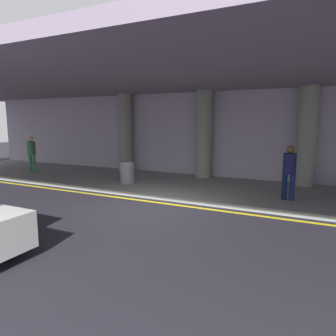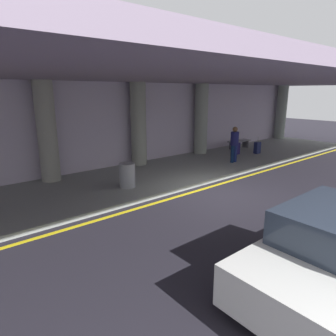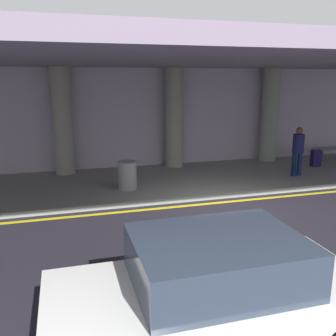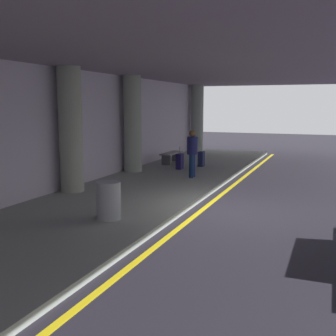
# 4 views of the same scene
# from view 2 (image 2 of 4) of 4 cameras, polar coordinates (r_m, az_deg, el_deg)

# --- Properties ---
(ground_plane) EXTENTS (60.00, 60.00, 0.00)m
(ground_plane) POSITION_cam_2_polar(r_m,az_deg,el_deg) (10.28, 9.74, -4.95)
(ground_plane) COLOR #24222B
(sidewalk) EXTENTS (26.00, 4.20, 0.15)m
(sidewalk) POSITION_cam_2_polar(r_m,az_deg,el_deg) (12.39, -1.14, -0.99)
(sidewalk) COLOR gray
(sidewalk) RESTS_ON ground
(lane_stripe_yellow) EXTENTS (26.00, 0.14, 0.01)m
(lane_stripe_yellow) POSITION_cam_2_polar(r_m,az_deg,el_deg) (10.71, 6.93, -4.01)
(lane_stripe_yellow) COLOR yellow
(lane_stripe_yellow) RESTS_ON ground
(support_column_far_left) EXTENTS (0.69, 0.69, 3.65)m
(support_column_far_left) POSITION_cam_2_polar(r_m,az_deg,el_deg) (11.63, -22.37, 6.45)
(support_column_far_left) COLOR gray
(support_column_far_left) RESTS_ON sidewalk
(support_column_left_mid) EXTENTS (0.69, 0.69, 3.65)m
(support_column_left_mid) POSITION_cam_2_polar(r_m,az_deg,el_deg) (13.37, -5.72, 8.39)
(support_column_left_mid) COLOR gray
(support_column_left_mid) RESTS_ON sidewalk
(support_column_center) EXTENTS (0.69, 0.69, 3.65)m
(support_column_center) POSITION_cam_2_polar(r_m,az_deg,el_deg) (15.94, 6.42, 9.36)
(support_column_center) COLOR gray
(support_column_center) RESTS_ON sidewalk
(support_column_right_mid) EXTENTS (0.69, 0.69, 3.65)m
(support_column_right_mid) POSITION_cam_2_polar(r_m,az_deg,el_deg) (22.38, 21.05, 9.98)
(support_column_right_mid) COLOR gray
(support_column_right_mid) RESTS_ON sidewalk
(ceiling_overhang) EXTENTS (28.00, 13.20, 0.30)m
(ceiling_overhang) POSITION_cam_2_polar(r_m,az_deg,el_deg) (11.56, 0.38, 17.31)
(ceiling_overhang) COLOR gray
(ceiling_overhang) RESTS_ON support_column_far_left
(terminal_back_wall) EXTENTS (26.00, 0.30, 3.80)m
(terminal_back_wall) POSITION_cam_2_polar(r_m,az_deg,el_deg) (13.85, -7.05, 8.25)
(terminal_back_wall) COLOR #B5AABF
(terminal_back_wall) RESTS_ON ground
(car_white) EXTENTS (4.10, 1.92, 1.50)m
(car_white) POSITION_cam_2_polar(r_m,az_deg,el_deg) (6.00, 29.55, -14.10)
(car_white) COLOR silver
(car_white) RESTS_ON ground
(traveler_with_luggage) EXTENTS (0.38, 0.38, 1.68)m
(traveler_with_luggage) POSITION_cam_2_polar(r_m,az_deg,el_deg) (14.13, 12.72, 4.91)
(traveler_with_luggage) COLOR #0A1C3E
(traveler_with_luggage) RESTS_ON sidewalk
(suitcase_upright_primary) EXTENTS (0.36, 0.22, 0.90)m
(suitcase_upright_primary) POSITION_cam_2_polar(r_m,az_deg,el_deg) (16.12, 13.08, 3.69)
(suitcase_upright_primary) COLOR #1D164C
(suitcase_upright_primary) RESTS_ON sidewalk
(suitcase_upright_secondary) EXTENTS (0.36, 0.22, 0.90)m
(suitcase_upright_secondary) POSITION_cam_2_polar(r_m,az_deg,el_deg) (16.64, 16.88, 3.77)
(suitcase_upright_secondary) COLOR #192149
(suitcase_upright_secondary) RESTS_ON sidewalk
(bench_metal) EXTENTS (1.60, 0.50, 0.48)m
(bench_metal) POSITION_cam_2_polar(r_m,az_deg,el_deg) (17.83, 13.61, 4.81)
(bench_metal) COLOR slate
(bench_metal) RESTS_ON sidewalk
(trash_bin_steel) EXTENTS (0.56, 0.56, 0.85)m
(trash_bin_steel) POSITION_cam_2_polar(r_m,az_deg,el_deg) (10.36, -7.90, -1.39)
(trash_bin_steel) COLOR gray
(trash_bin_steel) RESTS_ON sidewalk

